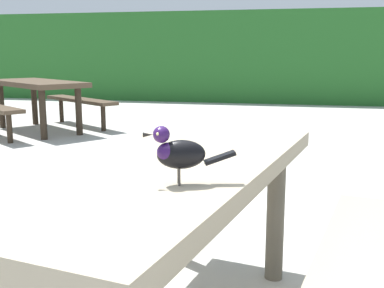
% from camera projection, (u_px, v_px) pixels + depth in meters
% --- Properties ---
extents(hedge_wall, '(28.00, 2.01, 2.08)m').
position_uv_depth(hedge_wall, '(272.00, 57.00, 11.57)').
color(hedge_wall, '#235B23').
rests_on(hedge_wall, ground).
extents(picnic_table_foreground, '(1.97, 1.99, 0.74)m').
position_uv_depth(picnic_table_foreground, '(165.00, 208.00, 1.83)').
color(picnic_table_foreground, gray).
rests_on(picnic_table_foreground, ground).
extents(bird_grackle, '(0.28, 0.13, 0.18)m').
position_uv_depth(bird_grackle, '(178.00, 152.00, 1.46)').
color(bird_grackle, black).
rests_on(bird_grackle, picnic_table_foreground).
extents(picnic_table_mid_left, '(2.36, 2.35, 0.74)m').
position_uv_depth(picnic_table_mid_left, '(37.00, 94.00, 6.96)').
color(picnic_table_mid_left, '#473828').
rests_on(picnic_table_mid_left, ground).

